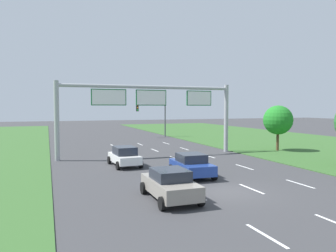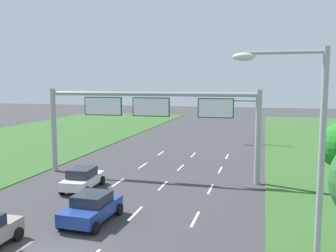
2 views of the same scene
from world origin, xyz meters
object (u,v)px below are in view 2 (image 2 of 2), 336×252
street_lamp (306,169)px  traffic_light_mast (243,112)px  car_near_red (83,178)px  car_mid_lane (92,208)px  sign_gantry (150,115)px

street_lamp → traffic_light_mast: bearing=95.9°
traffic_light_mast → street_lamp: bearing=-84.1°
car_near_red → car_mid_lane: size_ratio=0.99×
car_mid_lane → street_lamp: 12.93m
car_mid_lane → traffic_light_mast: (6.41, 28.48, 3.08)m
street_lamp → sign_gantry: bearing=120.4°
car_near_red → car_mid_lane: (3.36, -5.48, -0.01)m
traffic_light_mast → street_lamp: size_ratio=0.66×
car_mid_lane → street_lamp: (10.08, -6.87, 4.29)m
traffic_light_mast → street_lamp: street_lamp is taller
sign_gantry → traffic_light_mast: 19.50m
car_mid_lane → traffic_light_mast: 29.36m
car_near_red → traffic_light_mast: bearing=63.9°
street_lamp → car_mid_lane: bearing=145.7°
car_near_red → car_mid_lane: bearing=-61.6°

